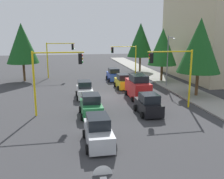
{
  "coord_description": "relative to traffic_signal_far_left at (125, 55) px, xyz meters",
  "views": [
    {
      "loc": [
        29.3,
        -4.76,
        7.48
      ],
      "look_at": [
        1.74,
        0.36,
        1.2
      ],
      "focal_mm": 41.12,
      "sensor_mm": 36.0,
      "label": 1
    }
  ],
  "objects": [
    {
      "name": "delivery_van_red",
      "position": [
        15.51,
        -2.19,
        -2.43
      ],
      "size": [
        4.8,
        2.22,
        2.77
      ],
      "color": "red",
      "rests_on": "ground"
    },
    {
      "name": "car_white",
      "position": [
        14.25,
        -8.22,
        -2.82
      ],
      "size": [
        3.83,
        1.99,
        1.98
      ],
      "color": "white",
      "rests_on": "ground"
    },
    {
      "name": "apartment_block",
      "position": [
        4.24,
        12.88,
        4.46
      ],
      "size": [
        17.98,
        9.3,
        16.33
      ],
      "color": "#C6B793",
      "rests_on": "ground"
    },
    {
      "name": "street_lamp_curbside",
      "position": [
        10.39,
        3.58,
        0.63
      ],
      "size": [
        2.15,
        0.28,
        7.0
      ],
      "color": "slate",
      "rests_on": "ground"
    },
    {
      "name": "sidewalk_kerb",
      "position": [
        9.0,
        4.88,
        -3.64
      ],
      "size": [
        80.0,
        4.0,
        0.15
      ],
      "primitive_type": "cube",
      "color": "gray",
      "rests_on": "ground"
    },
    {
      "name": "traffic_signal_near_left",
      "position": [
        20.0,
        0.1,
        0.39
      ],
      "size": [
        0.36,
        4.59,
        5.82
      ],
      "color": "yellow",
      "rests_on": "ground"
    },
    {
      "name": "traffic_signal_far_left",
      "position": [
        0.0,
        0.0,
        0.0
      ],
      "size": [
        0.36,
        4.59,
        5.22
      ],
      "color": "yellow",
      "rests_on": "ground"
    },
    {
      "name": "car_silver",
      "position": [
        27.07,
        -8.32,
        -2.82
      ],
      "size": [
        4.13,
        1.96,
        1.98
      ],
      "color": "#B2B5BA",
      "rests_on": "ground"
    },
    {
      "name": "ground_plane",
      "position": [
        14.0,
        -5.62,
        -3.72
      ],
      "size": [
        120.0,
        120.0,
        0.0
      ],
      "primitive_type": "plane",
      "color": "#353538"
    },
    {
      "name": "car_black",
      "position": [
        21.4,
        -2.86,
        -2.82
      ],
      "size": [
        3.75,
        2.07,
        1.98
      ],
      "color": "black",
      "rests_on": "ground"
    },
    {
      "name": "tree_opposite_side",
      "position": [
        2.0,
        -16.62,
        2.1
      ],
      "size": [
        4.83,
        4.83,
        8.85
      ],
      "color": "brown",
      "rests_on": "ground"
    },
    {
      "name": "lane_arrow_near",
      "position": [
        25.51,
        -8.62,
        -3.71
      ],
      "size": [
        2.4,
        1.1,
        1.1
      ],
      "color": "silver",
      "rests_on": "ground"
    },
    {
      "name": "traffic_signal_far_right",
      "position": [
        0.0,
        -11.35,
        0.41
      ],
      "size": [
        0.36,
        4.59,
        5.84
      ],
      "color": "yellow",
      "rests_on": "ground"
    },
    {
      "name": "car_yellow",
      "position": [
        9.98,
        -2.67,
        -2.82
      ],
      "size": [
        3.87,
        2.0,
        1.98
      ],
      "color": "yellow",
      "rests_on": "ground"
    },
    {
      "name": "tree_roadside_far",
      "position": [
        -4.0,
        3.88,
        2.33
      ],
      "size": [
        5.0,
        5.0,
        9.18
      ],
      "color": "brown",
      "rests_on": "ground"
    },
    {
      "name": "tree_roadside_mid",
      "position": [
        6.0,
        4.38,
        1.58
      ],
      "size": [
        4.41,
        4.41,
        8.07
      ],
      "color": "brown",
      "rests_on": "ground"
    },
    {
      "name": "car_green",
      "position": [
        20.87,
        -8.15,
        -2.82
      ],
      "size": [
        3.74,
        2.1,
        1.98
      ],
      "color": "#1E7238",
      "rests_on": "ground"
    },
    {
      "name": "traffic_signal_near_right",
      "position": [
        20.0,
        -11.35,
        0.43
      ],
      "size": [
        0.36,
        4.59,
        5.87
      ],
      "color": "yellow",
      "rests_on": "ground"
    },
    {
      "name": "car_blue",
      "position": [
        4.12,
        -2.86,
        -2.82
      ],
      "size": [
        3.85,
        1.98,
        1.98
      ],
      "color": "blue",
      "rests_on": "ground"
    },
    {
      "name": "tree_roadside_near",
      "position": [
        16.0,
        4.88,
        2.26
      ],
      "size": [
        4.95,
        4.95,
        9.08
      ],
      "color": "brown",
      "rests_on": "ground"
    }
  ]
}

